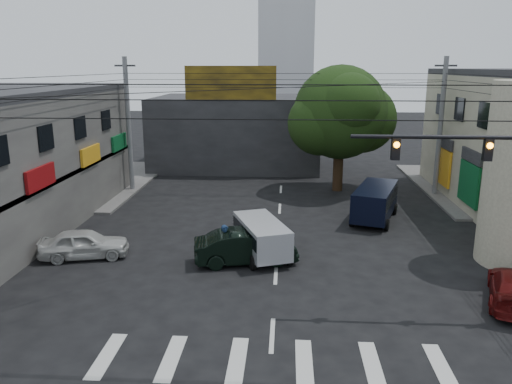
# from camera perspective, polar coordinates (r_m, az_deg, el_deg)

# --- Properties ---
(ground) EXTENTS (160.00, 160.00, 0.00)m
(ground) POSITION_cam_1_polar(r_m,az_deg,el_deg) (19.66, 2.14, -11.65)
(ground) COLOR black
(ground) RESTS_ON ground
(sidewalk_far_left) EXTENTS (16.00, 16.00, 0.15)m
(sidewalk_far_left) POSITION_cam_1_polar(r_m,az_deg,el_deg) (41.04, -23.13, 1.09)
(sidewalk_far_left) COLOR #514F4C
(sidewalk_far_left) RESTS_ON ground
(building_far) EXTENTS (14.00, 10.00, 6.00)m
(building_far) POSITION_cam_1_polar(r_m,az_deg,el_deg) (44.26, -2.14, 6.96)
(building_far) COLOR #232326
(building_far) RESTS_ON ground
(billboard) EXTENTS (7.00, 0.30, 2.60)m
(billboard) POSITION_cam_1_polar(r_m,az_deg,el_deg) (39.06, -2.93, 12.31)
(billboard) COLOR olive
(billboard) RESTS_ON building_far
(street_tree) EXTENTS (6.40, 6.40, 8.70)m
(street_tree) POSITION_cam_1_polar(r_m,az_deg,el_deg) (35.02, 9.61, 8.93)
(street_tree) COLOR black
(street_tree) RESTS_ON ground
(traffic_gantry) EXTENTS (7.10, 0.35, 7.20)m
(traffic_gantry) POSITION_cam_1_polar(r_m,az_deg,el_deg) (18.65, 27.00, 1.06)
(traffic_gantry) COLOR black
(traffic_gantry) RESTS_ON ground
(utility_pole_far_left) EXTENTS (0.32, 0.32, 9.20)m
(utility_pole_far_left) POSITION_cam_1_polar(r_m,az_deg,el_deg) (35.63, -14.35, 7.36)
(utility_pole_far_left) COLOR #59595B
(utility_pole_far_left) RESTS_ON ground
(utility_pole_far_right) EXTENTS (0.32, 0.32, 9.20)m
(utility_pole_far_right) POSITION_cam_1_polar(r_m,az_deg,el_deg) (35.40, 20.32, 6.88)
(utility_pole_far_right) COLOR #59595B
(utility_pole_far_right) RESTS_ON ground
(dark_sedan) EXTENTS (3.43, 5.20, 1.50)m
(dark_sedan) POSITION_cam_1_polar(r_m,az_deg,el_deg) (22.34, -1.21, -6.29)
(dark_sedan) COLOR black
(dark_sedan) RESTS_ON ground
(white_compact) EXTENTS (3.41, 4.69, 1.35)m
(white_compact) POSITION_cam_1_polar(r_m,az_deg,el_deg) (24.26, -19.04, -5.61)
(white_compact) COLOR #B4B4B0
(white_compact) RESTS_ON ground
(silver_minivan) EXTENTS (5.04, 4.26, 1.70)m
(silver_minivan) POSITION_cam_1_polar(r_m,az_deg,el_deg) (23.00, 0.64, -5.41)
(silver_minivan) COLOR #B3B5BC
(silver_minivan) RESTS_ON ground
(navy_van) EXTENTS (6.01, 4.84, 1.95)m
(navy_van) POSITION_cam_1_polar(r_m,az_deg,el_deg) (29.17, 13.44, -1.29)
(navy_van) COLOR black
(navy_van) RESTS_ON ground
(traffic_officer) EXTENTS (0.81, 0.67, 1.79)m
(traffic_officer) POSITION_cam_1_polar(r_m,az_deg,el_deg) (22.23, -3.54, -6.03)
(traffic_officer) COLOR #132442
(traffic_officer) RESTS_ON ground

